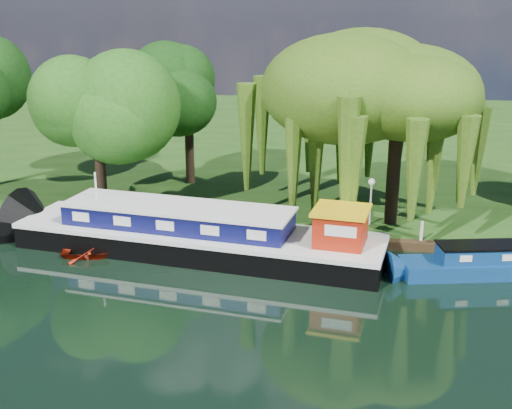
# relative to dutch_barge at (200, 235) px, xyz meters

# --- Properties ---
(ground) EXTENTS (120.00, 120.00, 0.00)m
(ground) POSITION_rel_dutch_barge_xyz_m (7.85, -6.22, -0.96)
(ground) COLOR black
(far_bank) EXTENTS (120.00, 52.00, 0.45)m
(far_bank) POSITION_rel_dutch_barge_xyz_m (7.85, 27.78, -0.73)
(far_bank) COLOR #1C3F11
(far_bank) RESTS_ON ground
(dutch_barge) EXTENTS (18.72, 6.87, 3.86)m
(dutch_barge) POSITION_rel_dutch_barge_xyz_m (0.00, 0.00, 0.00)
(dutch_barge) COLOR black
(dutch_barge) RESTS_ON ground
(red_dinghy) EXTENTS (3.54, 2.89, 0.64)m
(red_dinghy) POSITION_rel_dutch_barge_xyz_m (-5.09, -1.07, -0.96)
(red_dinghy) COLOR #9D1D0B
(red_dinghy) RESTS_ON ground
(willow_left) EXTENTS (8.05, 8.05, 9.65)m
(willow_left) POSITION_rel_dutch_barge_xyz_m (7.03, 6.27, 6.50)
(willow_left) COLOR black
(willow_left) RESTS_ON far_bank
(willow_right) EXTENTS (7.00, 7.00, 8.52)m
(willow_right) POSITION_rel_dutch_barge_xyz_m (9.48, 4.78, 5.71)
(willow_right) COLOR black
(willow_right) RESTS_ON far_bank
(tree_far_left) EXTENTS (5.40, 5.40, 8.70)m
(tree_far_left) POSITION_rel_dutch_barge_xyz_m (-6.82, 4.75, 5.44)
(tree_far_left) COLOR black
(tree_far_left) RESTS_ON far_bank
(tree_far_mid) EXTENTS (5.10, 5.10, 8.35)m
(tree_far_mid) POSITION_rel_dutch_barge_xyz_m (-3.24, 11.24, 5.25)
(tree_far_mid) COLOR black
(tree_far_mid) RESTS_ON far_bank
(lamppost) EXTENTS (0.36, 0.36, 2.56)m
(lamppost) POSITION_rel_dutch_barge_xyz_m (8.35, 4.28, 1.46)
(lamppost) COLOR silver
(lamppost) RESTS_ON far_bank
(mooring_posts) EXTENTS (19.16, 0.16, 1.00)m
(mooring_posts) POSITION_rel_dutch_barge_xyz_m (7.35, 2.18, -0.01)
(mooring_posts) COLOR silver
(mooring_posts) RESTS_ON far_bank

